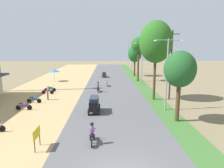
{
  "coord_description": "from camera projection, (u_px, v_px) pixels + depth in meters",
  "views": [
    {
      "loc": [
        -0.7,
        -9.22,
        6.96
      ],
      "look_at": [
        0.04,
        19.11,
        1.61
      ],
      "focal_mm": 31.38,
      "sensor_mm": 36.0,
      "label": 1
    }
  ],
  "objects": [
    {
      "name": "parked_motorbike_second",
      "position": [
        24.0,
        106.0,
        21.74
      ],
      "size": [
        1.8,
        0.54,
        0.94
      ],
      "color": "black",
      "rests_on": "dirt_shoulder"
    },
    {
      "name": "parked_motorbike_third",
      "position": [
        34.0,
        99.0,
        24.45
      ],
      "size": [
        1.8,
        0.54,
        0.94
      ],
      "color": "black",
      "rests_on": "dirt_shoulder"
    },
    {
      "name": "parked_motorbike_fourth",
      "position": [
        48.0,
        91.0,
        29.18
      ],
      "size": [
        1.8,
        0.54,
        0.94
      ],
      "color": "black",
      "rests_on": "dirt_shoulder"
    },
    {
      "name": "parked_motorbike_fifth",
      "position": [
        50.0,
        88.0,
        30.85
      ],
      "size": [
        1.8,
        0.54,
        0.94
      ],
      "color": "black",
      "rests_on": "dirt_shoulder"
    },
    {
      "name": "street_signboard",
      "position": [
        37.0,
        134.0,
        13.32
      ],
      "size": [
        0.06,
        1.3,
        1.5
      ],
      "color": "#262628",
      "rests_on": "dirt_shoulder"
    },
    {
      "name": "vendor_umbrella",
      "position": [
        54.0,
        70.0,
        39.65
      ],
      "size": [
        2.2,
        2.2,
        2.52
      ],
      "color": "#99999E",
      "rests_on": "dirt_shoulder"
    },
    {
      "name": "pedestrian_on_shoulder",
      "position": [
        48.0,
        93.0,
        25.79
      ],
      "size": [
        0.38,
        0.43,
        1.62
      ],
      "color": "#33333D",
      "rests_on": "dirt_shoulder"
    },
    {
      "name": "median_tree_nearest",
      "position": [
        180.0,
        70.0,
        17.72
      ],
      "size": [
        2.89,
        2.89,
        6.61
      ],
      "color": "#4C351E",
      "rests_on": "median_strip"
    },
    {
      "name": "median_tree_second",
      "position": [
        156.0,
        42.0,
        24.86
      ],
      "size": [
        4.22,
        4.22,
        10.24
      ],
      "color": "#4C351E",
      "rests_on": "median_strip"
    },
    {
      "name": "median_tree_third",
      "position": [
        139.0,
        45.0,
        38.97
      ],
      "size": [
        2.88,
        2.88,
        8.97
      ],
      "color": "#4C351E",
      "rests_on": "median_strip"
    },
    {
      "name": "median_tree_fourth",
      "position": [
        135.0,
        54.0,
        46.73
      ],
      "size": [
        3.25,
        3.25,
        7.46
      ],
      "color": "#4C351E",
      "rests_on": "median_strip"
    },
    {
      "name": "streetlamp_near",
      "position": [
        167.0,
        70.0,
        21.13
      ],
      "size": [
        3.16,
        0.2,
        7.78
      ],
      "color": "gray",
      "rests_on": "median_strip"
    },
    {
      "name": "streetlamp_mid",
      "position": [
        142.0,
        60.0,
        36.12
      ],
      "size": [
        3.16,
        0.2,
        7.79
      ],
      "color": "gray",
      "rests_on": "median_strip"
    },
    {
      "name": "streetlamp_far",
      "position": [
        132.0,
        56.0,
        51.06
      ],
      "size": [
        3.16,
        0.2,
        8.26
      ],
      "color": "gray",
      "rests_on": "median_strip"
    },
    {
      "name": "streetlamp_farthest",
      "position": [
        128.0,
        55.0,
        60.18
      ],
      "size": [
        3.16,
        0.2,
        7.73
      ],
      "color": "gray",
      "rests_on": "median_strip"
    },
    {
      "name": "utility_pole_near",
      "position": [
        171.0,
        64.0,
        25.7
      ],
      "size": [
        1.8,
        0.2,
        9.1
      ],
      "color": "brown",
      "rests_on": "ground"
    },
    {
      "name": "car_van_black",
      "position": [
        94.0,
        104.0,
        20.86
      ],
      "size": [
        1.19,
        2.41,
        1.67
      ],
      "color": "black",
      "rests_on": "road_strip"
    },
    {
      "name": "car_hatchback_charcoal",
      "position": [
        104.0,
        74.0,
        45.37
      ],
      "size": [
        1.04,
        2.0,
        1.23
      ],
      "color": "#282D33",
      "rests_on": "road_strip"
    },
    {
      "name": "motorbike_foreground_rider",
      "position": [
        92.0,
        133.0,
        14.07
      ],
      "size": [
        0.54,
        1.8,
        1.66
      ],
      "color": "black",
      "rests_on": "road_strip"
    },
    {
      "name": "motorbike_ahead_second",
      "position": [
        98.0,
        87.0,
        30.43
      ],
      "size": [
        0.54,
        1.8,
        1.66
      ],
      "color": "black",
      "rests_on": "road_strip"
    },
    {
      "name": "motorbike_ahead_third",
      "position": [
        107.0,
        83.0,
        34.94
      ],
      "size": [
        0.54,
        1.8,
        0.94
      ],
      "color": "black",
      "rests_on": "road_strip"
    }
  ]
}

